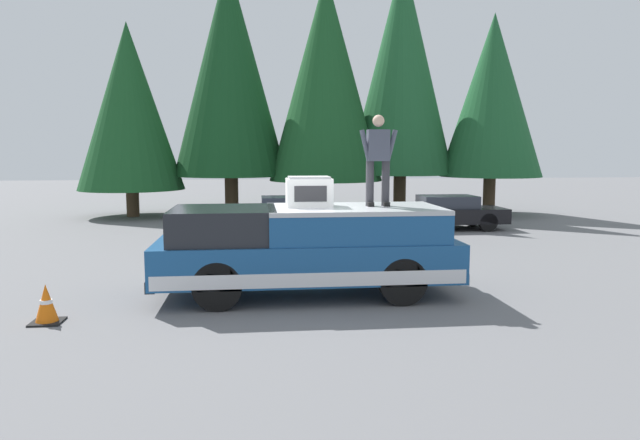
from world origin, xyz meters
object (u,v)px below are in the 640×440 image
(compressor_unit, at_px, (309,192))
(parked_car_black, at_px, (445,212))
(person_on_truck_bed, at_px, (378,158))
(traffic_cone, at_px, (46,305))
(pickup_truck, at_px, (307,249))
(parked_car_grey, at_px, (288,214))

(compressor_unit, distance_m, parked_car_black, 10.19)
(person_on_truck_bed, bearing_deg, traffic_cone, 104.14)
(person_on_truck_bed, height_order, traffic_cone, person_on_truck_bed)
(compressor_unit, relative_size, traffic_cone, 1.35)
(compressor_unit, distance_m, person_on_truck_bed, 1.43)
(pickup_truck, distance_m, person_on_truck_bed, 2.15)
(parked_car_black, xyz_separation_m, traffic_cone, (-9.93, 9.74, -0.29))
(compressor_unit, height_order, parked_car_black, compressor_unit)
(compressor_unit, bearing_deg, person_on_truck_bed, -92.30)
(person_on_truck_bed, relative_size, parked_car_black, 0.41)
(compressor_unit, relative_size, person_on_truck_bed, 0.50)
(parked_car_black, bearing_deg, traffic_cone, 135.56)
(person_on_truck_bed, xyz_separation_m, parked_car_black, (8.54, -4.19, -1.97))
(person_on_truck_bed, distance_m, traffic_cone, 6.15)
(pickup_truck, xyz_separation_m, traffic_cone, (-1.31, 4.21, -0.58))
(compressor_unit, xyz_separation_m, person_on_truck_bed, (-0.05, -1.29, 0.62))
(compressor_unit, height_order, person_on_truck_bed, person_on_truck_bed)
(parked_car_grey, relative_size, traffic_cone, 6.61)
(parked_car_grey, bearing_deg, traffic_cone, 156.73)
(traffic_cone, bearing_deg, compressor_unit, -71.20)
(pickup_truck, xyz_separation_m, compressor_unit, (0.14, -0.05, 1.05))
(person_on_truck_bed, xyz_separation_m, parked_car_grey, (8.68, 1.21, -1.97))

